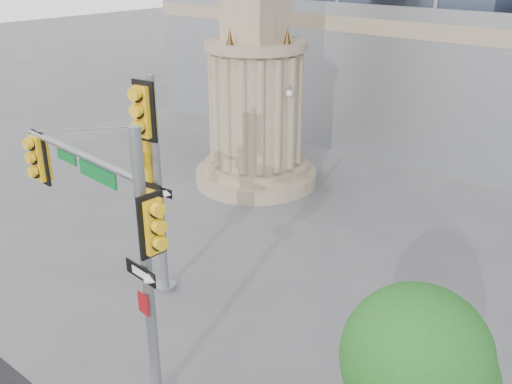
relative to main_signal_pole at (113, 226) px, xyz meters
The scene contains 4 objects.
monument 10.86m from the main_signal_pole, 115.56° to the left, with size 4.40×4.40×16.60m.
main_signal_pole is the anchor object (origin of this frame).
secondary_signal_pole 3.07m from the main_signal_pole, 126.42° to the left, with size 0.96×0.71×5.42m.
street_tree 5.64m from the main_signal_pole, 12.59° to the left, with size 2.28×2.23×3.55m.
Camera 1 is at (6.40, -6.01, 7.91)m, focal length 40.00 mm.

